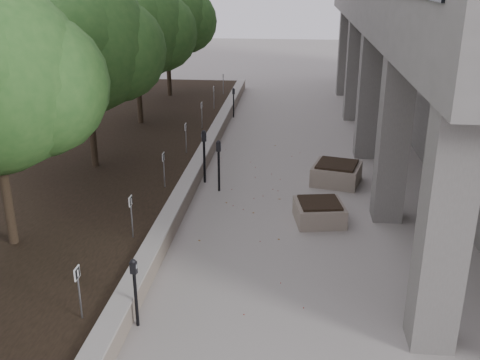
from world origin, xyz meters
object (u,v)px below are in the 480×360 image
at_px(crabapple_tree_3, 87,74).
at_px(parking_meter_5, 234,103).
at_px(crabapple_tree_4, 136,50).
at_px(crabapple_tree_5, 167,35).
at_px(parking_meter_4, 219,166).
at_px(planter_back, 336,173).
at_px(parking_meter_2, 136,293).
at_px(parking_meter_3, 204,157).
at_px(planter_front, 319,212).

relative_size(crabapple_tree_3, parking_meter_5, 4.34).
xyz_separation_m(crabapple_tree_3, crabapple_tree_4, (0.00, 5.00, 0.00)).
bearing_deg(parking_meter_5, crabapple_tree_5, 136.95).
xyz_separation_m(crabapple_tree_4, parking_meter_4, (3.79, -5.64, -2.38)).
bearing_deg(crabapple_tree_3, planter_back, 2.78).
distance_m(crabapple_tree_3, crabapple_tree_4, 5.00).
relative_size(crabapple_tree_3, parking_meter_2, 4.15).
xyz_separation_m(crabapple_tree_3, parking_meter_3, (3.28, -0.02, -2.33)).
bearing_deg(planter_back, crabapple_tree_5, 126.36).
bearing_deg(crabapple_tree_5, parking_meter_4, -70.39).
xyz_separation_m(parking_meter_2, parking_meter_5, (0.00, 14.78, -0.03)).
relative_size(crabapple_tree_5, parking_meter_5, 4.34).
bearing_deg(parking_meter_2, parking_meter_5, 97.64).
height_order(parking_meter_3, parking_meter_5, parking_meter_3).
xyz_separation_m(crabapple_tree_5, planter_front, (6.53, -12.42, -2.85)).
distance_m(crabapple_tree_5, planter_back, 12.32).
xyz_separation_m(parking_meter_4, planter_back, (3.32, 0.99, -0.44)).
distance_m(crabapple_tree_4, planter_front, 10.28).
distance_m(crabapple_tree_3, parking_meter_3, 4.02).
bearing_deg(crabapple_tree_4, parking_meter_5, 39.98).
height_order(parking_meter_5, planter_back, parking_meter_5).
distance_m(crabapple_tree_5, parking_meter_5, 4.69).
relative_size(crabapple_tree_4, planter_front, 4.73).
distance_m(crabapple_tree_3, parking_meter_2, 8.15).
distance_m(parking_meter_5, planter_front, 10.66).
height_order(crabapple_tree_4, parking_meter_4, crabapple_tree_4).
relative_size(parking_meter_5, planter_back, 0.96).
xyz_separation_m(crabapple_tree_5, parking_meter_2, (3.25, -17.06, -2.47)).
bearing_deg(crabapple_tree_4, parking_meter_2, -74.92).
bearing_deg(planter_front, parking_meter_5, 107.91).
xyz_separation_m(parking_meter_5, planter_back, (3.86, -7.38, -0.32)).
bearing_deg(parking_meter_5, parking_meter_4, -94.35).
height_order(crabapple_tree_5, planter_back, crabapple_tree_5).
xyz_separation_m(crabapple_tree_3, parking_meter_4, (3.79, -0.64, -2.38)).
height_order(crabapple_tree_3, planter_back, crabapple_tree_3).
height_order(crabapple_tree_3, parking_meter_2, crabapple_tree_3).
bearing_deg(parking_meter_2, crabapple_tree_5, 108.43).
distance_m(parking_meter_2, planter_front, 5.70).
distance_m(crabapple_tree_3, crabapple_tree_5, 10.00).
xyz_separation_m(crabapple_tree_3, parking_meter_5, (3.25, 7.72, -2.49)).
distance_m(parking_meter_3, planter_front, 4.07).
height_order(parking_meter_2, planter_back, parking_meter_2).
relative_size(crabapple_tree_4, parking_meter_3, 3.43).
distance_m(crabapple_tree_3, parking_meter_4, 4.52).
xyz_separation_m(parking_meter_4, parking_meter_5, (-0.54, 8.37, -0.11)).
relative_size(crabapple_tree_3, planter_front, 4.73).
bearing_deg(crabapple_tree_3, crabapple_tree_4, 90.00).
relative_size(crabapple_tree_3, parking_meter_4, 3.67).
bearing_deg(parking_meter_5, parking_meter_3, -97.83).
relative_size(crabapple_tree_4, parking_meter_5, 4.34).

